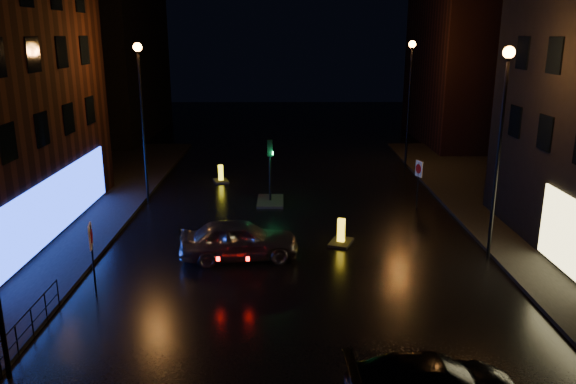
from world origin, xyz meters
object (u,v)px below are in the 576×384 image
dark_sedan (433,383)px  bollard_far (221,178)px  road_sign_left (91,242)px  silver_hatchback (239,239)px  traffic_signal (270,193)px  bollard_near (341,238)px  road_sign_right (419,173)px

dark_sedan → bollard_far: dark_sedan is taller
dark_sedan → bollard_far: (-7.49, 21.66, -0.39)m
bollard_far → road_sign_left: bearing=-116.8°
silver_hatchback → bollard_far: bearing=3.0°
traffic_signal → bollard_far: bearing=125.5°
silver_hatchback → road_sign_left: bearing=117.3°
bollard_near → dark_sedan: bearing=-63.0°
bollard_far → road_sign_left: 15.81m
traffic_signal → bollard_near: bearing=-62.7°
dark_sedan → bollard_far: bearing=16.2°
bollard_far → road_sign_right: size_ratio=0.55×
road_sign_right → bollard_near: bearing=30.2°
traffic_signal → road_sign_left: traffic_signal is taller
traffic_signal → dark_sedan: bearing=-75.9°
silver_hatchback → road_sign_left: road_sign_left is taller
traffic_signal → dark_sedan: size_ratio=0.81×
silver_hatchback → dark_sedan: size_ratio=1.11×
traffic_signal → bollard_near: (3.21, -6.23, -0.25)m
dark_sedan → bollard_near: 11.07m
bollard_far → road_sign_right: bearing=-43.6°
road_sign_left → bollard_far: bearing=66.6°
traffic_signal → silver_hatchback: 7.92m
road_sign_right → road_sign_left: bearing=17.5°
road_sign_left → silver_hatchback: bearing=20.6°
bollard_near → bollard_far: (-6.36, 10.65, -0.02)m
road_sign_left → road_sign_right: bearing=23.0°
bollard_near → traffic_signal: bearing=138.4°
dark_sedan → bollard_near: dark_sedan is taller
bollard_far → road_sign_left: (-2.72, -15.48, 1.71)m
bollard_near → road_sign_right: bearing=70.3°
traffic_signal → dark_sedan: traffic_signal is taller
road_sign_left → dark_sedan: bearing=-44.6°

